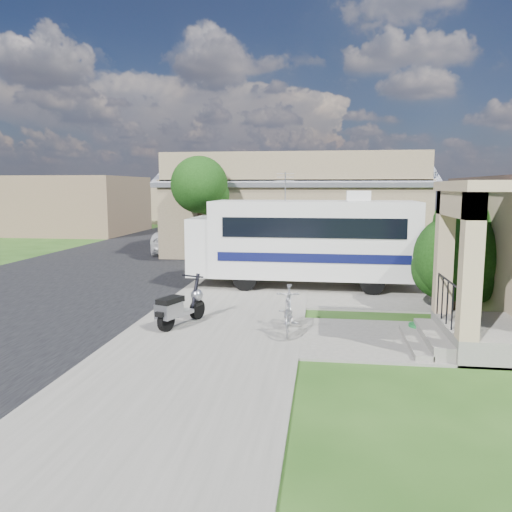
# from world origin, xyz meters

# --- Properties ---
(ground) EXTENTS (120.00, 120.00, 0.00)m
(ground) POSITION_xyz_m (0.00, 0.00, 0.00)
(ground) COLOR #1C3E10
(street_slab) EXTENTS (9.00, 80.00, 0.02)m
(street_slab) POSITION_xyz_m (-7.50, 10.00, 0.01)
(street_slab) COLOR black
(street_slab) RESTS_ON ground
(sidewalk_slab) EXTENTS (4.00, 80.00, 0.06)m
(sidewalk_slab) POSITION_xyz_m (-1.00, 10.00, 0.03)
(sidewalk_slab) COLOR #636159
(sidewalk_slab) RESTS_ON ground
(driveway_slab) EXTENTS (7.00, 6.00, 0.05)m
(driveway_slab) POSITION_xyz_m (1.50, 4.50, 0.03)
(driveway_slab) COLOR #636159
(driveway_slab) RESTS_ON ground
(walk_slab) EXTENTS (4.00, 3.00, 0.05)m
(walk_slab) POSITION_xyz_m (3.00, -1.00, 0.03)
(walk_slab) COLOR #636159
(walk_slab) RESTS_ON ground
(warehouse) EXTENTS (12.50, 8.40, 5.04)m
(warehouse) POSITION_xyz_m (0.00, 13.97, 1.99)
(warehouse) COLOR #736048
(warehouse) RESTS_ON ground
(distant_bldg_far) EXTENTS (10.00, 8.00, 4.00)m
(distant_bldg_far) POSITION_xyz_m (-17.00, 22.00, 2.00)
(distant_bldg_far) COLOR brown
(distant_bldg_far) RESTS_ON ground
(distant_bldg_near) EXTENTS (8.00, 7.00, 3.20)m
(distant_bldg_near) POSITION_xyz_m (-15.00, 34.00, 1.60)
(distant_bldg_near) COLOR #736048
(distant_bldg_near) RESTS_ON ground
(street_tree_a) EXTENTS (2.44, 2.40, 4.58)m
(street_tree_a) POSITION_xyz_m (-3.70, 9.05, 3.25)
(street_tree_a) COLOR black
(street_tree_a) RESTS_ON ground
(street_tree_b) EXTENTS (2.44, 2.40, 4.73)m
(street_tree_b) POSITION_xyz_m (-3.70, 19.05, 3.39)
(street_tree_b) COLOR black
(street_tree_b) RESTS_ON ground
(street_tree_c) EXTENTS (2.44, 2.40, 4.42)m
(street_tree_c) POSITION_xyz_m (-3.70, 28.05, 3.10)
(street_tree_c) COLOR black
(street_tree_c) RESTS_ON ground
(motorhome) EXTENTS (7.26, 2.41, 3.72)m
(motorhome) POSITION_xyz_m (0.82, 4.55, 1.60)
(motorhome) COLOR beige
(motorhome) RESTS_ON ground
(shrub) EXTENTS (2.51, 2.40, 3.08)m
(shrub) POSITION_xyz_m (4.97, 1.73, 1.58)
(shrub) COLOR black
(shrub) RESTS_ON ground
(scooter) EXTENTS (0.90, 1.66, 1.13)m
(scooter) POSITION_xyz_m (-1.87, -0.69, 0.50)
(scooter) COLOR black
(scooter) RESTS_ON ground
(bicycle) EXTENTS (0.53, 1.73, 1.03)m
(bicycle) POSITION_xyz_m (0.69, -0.84, 0.52)
(bicycle) COLOR #93939A
(bicycle) RESTS_ON ground
(pickup_truck) EXTENTS (3.29, 5.69, 1.49)m
(pickup_truck) POSITION_xyz_m (-5.71, 12.96, 0.75)
(pickup_truck) COLOR silver
(pickup_truck) RESTS_ON ground
(van) EXTENTS (2.82, 6.10, 1.73)m
(van) POSITION_xyz_m (-6.63, 20.41, 0.86)
(van) COLOR silver
(van) RESTS_ON ground
(garden_hose) EXTENTS (0.42, 0.42, 0.19)m
(garden_hose) POSITION_xyz_m (3.58, -0.35, 0.10)
(garden_hose) COLOR #136128
(garden_hose) RESTS_ON ground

